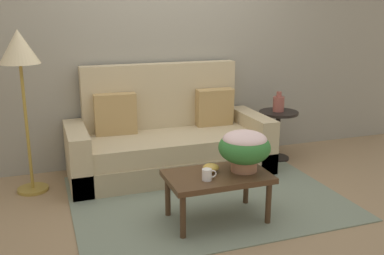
# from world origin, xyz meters

# --- Properties ---
(ground_plane) EXTENTS (14.00, 14.00, 0.00)m
(ground_plane) POSITION_xyz_m (0.00, 0.00, 0.00)
(ground_plane) COLOR #997A56
(wall_back) EXTENTS (6.40, 0.12, 2.84)m
(wall_back) POSITION_xyz_m (0.00, 1.15, 1.42)
(wall_back) COLOR gray
(wall_back) RESTS_ON ground
(area_rug) EXTENTS (2.42, 1.87, 0.01)m
(area_rug) POSITION_xyz_m (0.00, -0.09, 0.01)
(area_rug) COLOR gray
(area_rug) RESTS_ON ground
(couch) EXTENTS (2.10, 0.86, 1.13)m
(couch) POSITION_xyz_m (-0.12, 0.69, 0.33)
(couch) COLOR tan
(couch) RESTS_ON ground
(coffee_table) EXTENTS (0.84, 0.51, 0.41)m
(coffee_table) POSITION_xyz_m (-0.07, -0.54, 0.35)
(coffee_table) COLOR #442D1B
(coffee_table) RESTS_ON ground
(side_table) EXTENTS (0.44, 0.44, 0.57)m
(side_table) POSITION_xyz_m (1.18, 0.65, 0.39)
(side_table) COLOR black
(side_table) RESTS_ON ground
(floor_lamp) EXTENTS (0.36, 0.36, 1.53)m
(floor_lamp) POSITION_xyz_m (-1.51, 0.62, 1.28)
(floor_lamp) COLOR olive
(floor_lamp) RESTS_ON ground
(potted_plant) EXTENTS (0.43, 0.43, 0.34)m
(potted_plant) POSITION_xyz_m (0.16, -0.53, 0.61)
(potted_plant) COLOR #A36B4C
(potted_plant) RESTS_ON coffee_table
(coffee_mug) EXTENTS (0.12, 0.08, 0.09)m
(coffee_mug) POSITION_xyz_m (-0.20, -0.63, 0.45)
(coffee_mug) COLOR white
(coffee_mug) RESTS_ON coffee_table
(snack_bowl) EXTENTS (0.13, 0.13, 0.07)m
(snack_bowl) POSITION_xyz_m (-0.11, -0.47, 0.44)
(snack_bowl) COLOR gold
(snack_bowl) RESTS_ON coffee_table
(table_vase) EXTENTS (0.13, 0.13, 0.23)m
(table_vase) POSITION_xyz_m (1.18, 0.66, 0.66)
(table_vase) COLOR #934C42
(table_vase) RESTS_ON side_table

